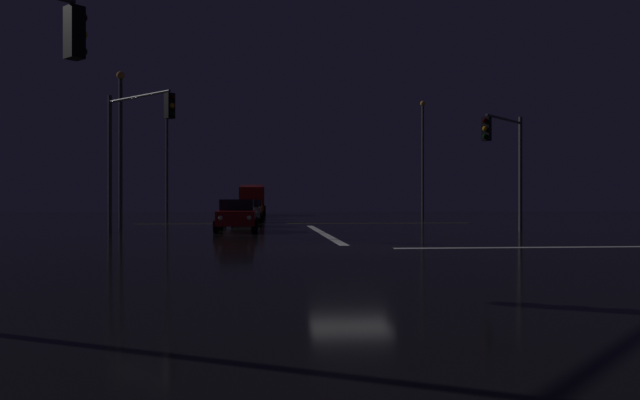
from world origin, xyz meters
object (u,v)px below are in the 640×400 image
Objects in this scene: sedan_silver at (238,213)px; sedan_gray at (247,211)px; traffic_signal_ne at (506,150)px; streetlamp_left_far at (167,150)px; sedan_orange at (251,209)px; sedan_black at (248,208)px; streetlamp_right_far at (423,151)px; traffic_signal_nw at (134,135)px; streetlamp_left_near at (121,137)px; box_truck at (252,198)px; sedan_red at (237,215)px.

sedan_silver is 6.71m from sedan_gray.
streetlamp_left_far is at bearing 130.27° from traffic_signal_ne.
sedan_black is at bearing 93.68° from sedan_orange.
streetlamp_right_far is (14.21, 0.89, 4.80)m from sedan_orange.
sedan_black is 16.36m from streetlamp_right_far.
sedan_gray is 16.47m from traffic_signal_nw.
sedan_gray is at bearing -153.56° from streetlamp_right_far.
sedan_silver is 10.32m from traffic_signal_nw.
streetlamp_left_far is 1.13× the size of streetlamp_left_near.
traffic_signal_ne reaches higher than box_truck.
box_truck is at bearing 90.59° from sedan_orange.
sedan_black is (0.07, 19.36, 0.00)m from sedan_silver.
streetlamp_right_far reaches higher than sedan_red.
sedan_silver is 0.51× the size of streetlamp_left_near.
traffic_signal_nw is 6.88m from streetlamp_left_near.
streetlamp_right_far reaches higher than sedan_orange.
traffic_signal_nw is at bearing -97.23° from box_truck.
sedan_gray is at bearing 129.05° from traffic_signal_ne.
streetlamp_left_far is (-6.30, -5.53, 4.72)m from sedan_black.
traffic_signal_ne is 22.58m from streetlamp_right_far.
traffic_signal_nw reaches higher than box_truck.
sedan_silver is at bearing 91.81° from sedan_red.
streetlamp_right_far is (1.93, 22.43, 1.73)m from traffic_signal_ne.
streetlamp_left_near reaches higher than box_truck.
streetlamp_right_far is at bearing 50.06° from traffic_signal_nw.
sedan_orange is 0.44× the size of streetlamp_right_far.
streetlamp_right_far reaches higher than streetlamp_left_far.
sedan_silver is 20.75m from streetlamp_right_far.
sedan_silver is 15.89m from streetlamp_left_far.
sedan_red is at bearing -90.27° from box_truck.
traffic_signal_ne is (16.95, 0.12, -0.54)m from traffic_signal_nw.
sedan_black is at bearing 89.78° from sedan_silver.
sedan_black is 0.52× the size of box_truck.
sedan_silver is 7.79m from streetlamp_left_near.
streetlamp_left_near is (-6.59, -8.87, 4.14)m from sedan_gray.
traffic_signal_ne is (12.77, -8.60, 3.07)m from sedan_silver.
traffic_signal_ne reaches higher than sedan_silver.
sedan_black is at bearing 91.29° from sedan_gray.
sedan_gray is at bearing 53.40° from streetlamp_left_near.
sedan_red is at bearing -71.95° from streetlamp_left_far.
sedan_red is 18.79m from sedan_orange.
sedan_silver is 0.45× the size of streetlamp_left_far.
sedan_black is (-0.11, 25.21, 0.00)m from sedan_red.
sedan_gray is at bearing -47.27° from streetlamp_left_far.
streetlamp_left_near reaches higher than traffic_signal_nw.
streetlamp_right_far is at bearing 53.60° from sedan_red.
streetlamp_left_near is (-19.00, 6.43, 1.08)m from traffic_signal_ne.
traffic_signal_nw is 0.66× the size of streetlamp_left_far.
streetlamp_left_far is (-6.42, 19.68, 4.72)m from sedan_red.
sedan_orange is 0.51× the size of streetlamp_left_near.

